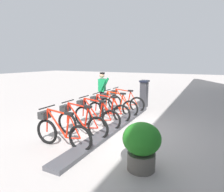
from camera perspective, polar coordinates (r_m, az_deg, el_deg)
The scene contains 11 objects.
ground_plane at distance 6.33m, azimuth 0.74°, elevation -9.60°, with size 60.00×60.00×0.00m, color #ADA5A1.
dock_rail_base at distance 6.31m, azimuth 0.75°, elevation -9.17°, with size 0.44×5.69×0.10m, color #47474C.
payment_kiosk at distance 9.18m, azimuth 9.43°, elevation 0.78°, with size 0.36×0.52×1.28m.
bike_docked_0 at distance 8.44m, azimuth 3.55°, elevation -1.56°, with size 1.72×0.54×1.02m.
bike_docked_1 at distance 7.71m, azimuth 1.18°, elevation -2.66°, with size 1.72×0.54×1.02m.
bike_docked_2 at distance 7.00m, azimuth -1.68°, elevation -3.99°, with size 1.72×0.54×1.02m.
bike_docked_3 at distance 6.32m, azimuth -5.18°, elevation -5.60°, with size 1.72×0.54×1.02m.
bike_docked_4 at distance 5.67m, azimuth -9.53°, elevation -7.55°, with size 1.72×0.54×1.02m.
bike_docked_5 at distance 5.07m, azimuth -15.01°, elevation -9.92°, with size 1.72×0.54×1.02m.
worker_near_rack at distance 8.67m, azimuth -2.90°, elevation 1.98°, with size 0.52×0.69×1.66m.
planter_bush at distance 3.96m, azimuth 8.73°, elevation -13.76°, with size 0.76×0.76×0.97m.
Camera 1 is at (-2.58, 5.37, 2.14)m, focal length 30.98 mm.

